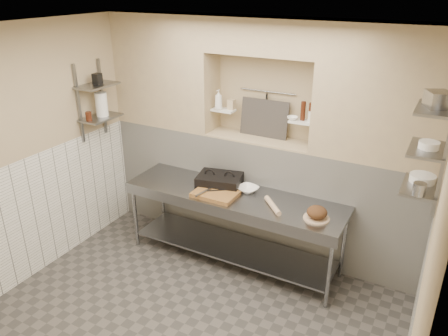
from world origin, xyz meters
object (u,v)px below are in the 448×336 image
Objects in this scene: prep_table at (233,214)px; panini_press at (220,181)px; rolling_pin at (273,206)px; bread_loaf at (317,212)px; cutting_board at (215,194)px; jug_left at (101,104)px; bowl_alcove at (292,118)px; bottle_soap at (219,100)px; mixing_bowl at (248,189)px.

panini_press is at bearing 151.99° from prep_table.
bread_loaf is (0.49, -0.00, 0.05)m from rolling_pin.
rolling_pin is (0.69, 0.04, 0.01)m from cutting_board.
bread_loaf is at bearing 0.39° from jug_left.
jug_left is at bearing -179.43° from rolling_pin.
bowl_alcove reaches higher than bread_loaf.
panini_press reaches higher than rolling_pin.
cutting_board is at bearing -64.31° from bottle_soap.
cutting_board is 1.15m from bottle_soap.
bottle_soap is (-1.48, 0.60, 0.86)m from bread_loaf.
panini_press reaches higher than cutting_board.
bowl_alcove is at bearing 130.88° from bread_loaf.
bottle_soap is at bearing 115.69° from cutting_board.
bread_loaf is 1.12m from bowl_alcove.
cutting_board is 1.29× the size of rolling_pin.
cutting_board is at bearing -145.75° from prep_table.
bread_loaf is 1.81m from bottle_soap.
prep_table is at bearing 3.19° from jug_left.
bottle_soap reaches higher than panini_press.
bowl_alcove is at bearing 48.23° from mixing_bowl.
rolling_pin is 3.14× the size of bowl_alcove.
panini_press reaches higher than mixing_bowl.
bread_loaf is 0.72× the size of jug_left.
panini_press is 1.97× the size of jug_left.
rolling_pin is at bearing -84.80° from bowl_alcove.
panini_press is 2.73× the size of bread_loaf.
mixing_bowl is at bearing -131.77° from bowl_alcove.
mixing_bowl is 0.62× the size of rolling_pin.
bread_loaf is at bearing -22.05° from panini_press.
bottle_soap is 2.00× the size of bowl_alcove.
prep_table is at bearing 175.47° from bread_loaf.
bottle_soap reaches higher than jug_left.
bread_loaf is (1.26, -0.21, 0.01)m from panini_press.
cutting_board is (0.08, -0.25, -0.05)m from panini_press.
mixing_bowl is (0.28, 0.27, 0.01)m from cutting_board.
jug_left is (-1.88, -0.25, 0.83)m from mixing_bowl.
panini_press is at bearing 170.40° from bread_loaf.
cutting_board is 2.03× the size of bottle_soap.
cutting_board is 1.18m from bread_loaf.
panini_press is at bearing -149.63° from bowl_alcove.
prep_table is 10.97× the size of mixing_bowl.
bowl_alcove is 2.32m from jug_left.
rolling_pin is 1.47m from bottle_soap.
bread_loaf is at bearing -4.53° from prep_table.
jug_left is at bearing -163.81° from bowl_alcove.
bottle_soap is at bearing 107.44° from panini_press.
bread_loaf is at bearing -22.02° from bottle_soap.
mixing_bowl is 1.95× the size of bowl_alcove.
bread_loaf reaches higher than panini_press.
mixing_bowl is at bearing 150.37° from rolling_pin.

